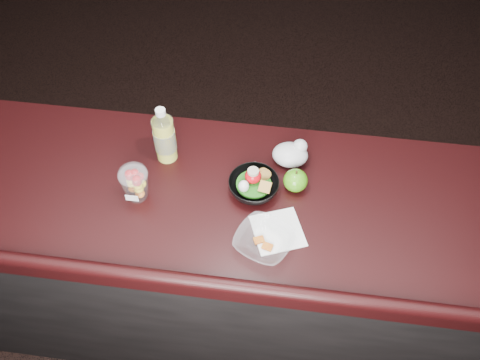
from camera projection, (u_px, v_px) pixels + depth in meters
The scene contains 9 objects.
room_shell at pixel (199, 74), 1.05m from camera, with size 8.00×8.00×8.00m.
counter at pixel (230, 266), 2.28m from camera, with size 4.06×0.71×1.02m.
lemonade_bottle at pixel (165, 138), 1.91m from camera, with size 0.08×0.08×0.24m.
fruit_cup at pixel (135, 182), 1.82m from camera, with size 0.10×0.10×0.15m.
green_apple at pixel (296, 180), 1.87m from camera, with size 0.09×0.09×0.09m.
plastic_bag at pixel (291, 154), 1.94m from camera, with size 0.13×0.11×0.10m.
snack_bowl at pixel (253, 185), 1.86m from camera, with size 0.18×0.18×0.10m.
takeout_bowl at pixel (264, 241), 1.74m from camera, with size 0.24×0.24×0.05m.
paper_napkin at pixel (278, 231), 1.78m from camera, with size 0.16×0.16×0.00m, color white.
Camera 1 is at (0.19, -0.80, 2.53)m, focal length 40.00 mm.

